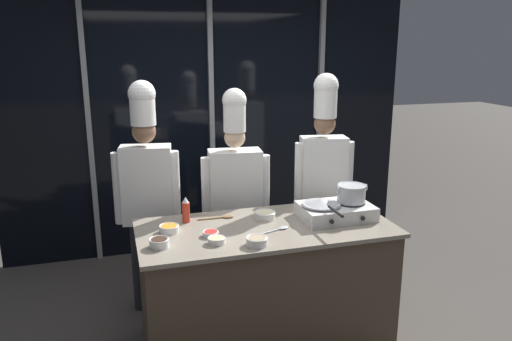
{
  "coord_description": "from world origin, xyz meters",
  "views": [
    {
      "loc": [
        -1.02,
        -3.19,
        2.21
      ],
      "look_at": [
        0.0,
        0.25,
        1.27
      ],
      "focal_mm": 35.0,
      "sensor_mm": 36.0,
      "label": 1
    }
  ],
  "objects_px": {
    "prep_bowl_bell_pepper": "(211,233)",
    "prep_bowl_mushrooms": "(257,241)",
    "stock_pot": "(351,193)",
    "squeeze_bottle_chili": "(186,210)",
    "chef_line": "(323,167)",
    "prep_bowl_noodles": "(265,215)",
    "chef_sous": "(235,185)",
    "serving_spoon_slotted": "(224,217)",
    "portable_stove": "(336,211)",
    "prep_bowl_ginger": "(217,240)",
    "frying_pan": "(321,202)",
    "prep_bowl_soy_glaze": "(159,242)",
    "chef_head": "(147,181)",
    "serving_spoon_solid": "(279,229)",
    "prep_bowl_carrots": "(169,228)"
  },
  "relations": [
    {
      "from": "stock_pot",
      "to": "prep_bowl_bell_pepper",
      "type": "bearing_deg",
      "value": -175.64
    },
    {
      "from": "squeeze_bottle_chili",
      "to": "prep_bowl_carrots",
      "type": "bearing_deg",
      "value": -131.04
    },
    {
      "from": "stock_pot",
      "to": "prep_bowl_carrots",
      "type": "relative_size",
      "value": 1.75
    },
    {
      "from": "prep_bowl_ginger",
      "to": "chef_head",
      "type": "relative_size",
      "value": 0.06
    },
    {
      "from": "squeeze_bottle_chili",
      "to": "prep_bowl_bell_pepper",
      "type": "relative_size",
      "value": 1.75
    },
    {
      "from": "stock_pot",
      "to": "chef_head",
      "type": "xyz_separation_m",
      "value": [
        -1.44,
        0.7,
        0.02
      ]
    },
    {
      "from": "serving_spoon_solid",
      "to": "chef_head",
      "type": "height_order",
      "value": "chef_head"
    },
    {
      "from": "squeeze_bottle_chili",
      "to": "serving_spoon_solid",
      "type": "distance_m",
      "value": 0.7
    },
    {
      "from": "stock_pot",
      "to": "squeeze_bottle_chili",
      "type": "height_order",
      "value": "stock_pot"
    },
    {
      "from": "prep_bowl_noodles",
      "to": "chef_sous",
      "type": "bearing_deg",
      "value": 98.49
    },
    {
      "from": "chef_line",
      "to": "serving_spoon_slotted",
      "type": "bearing_deg",
      "value": 32.26
    },
    {
      "from": "prep_bowl_mushrooms",
      "to": "chef_line",
      "type": "relative_size",
      "value": 0.07
    },
    {
      "from": "prep_bowl_mushrooms",
      "to": "prep_bowl_soy_glaze",
      "type": "relative_size",
      "value": 1.1
    },
    {
      "from": "squeeze_bottle_chili",
      "to": "chef_line",
      "type": "bearing_deg",
      "value": 18.15
    },
    {
      "from": "prep_bowl_ginger",
      "to": "chef_sous",
      "type": "xyz_separation_m",
      "value": [
        0.36,
        0.92,
        0.09
      ]
    },
    {
      "from": "stock_pot",
      "to": "prep_bowl_noodles",
      "type": "distance_m",
      "value": 0.67
    },
    {
      "from": "prep_bowl_bell_pepper",
      "to": "serving_spoon_slotted",
      "type": "distance_m",
      "value": 0.36
    },
    {
      "from": "chef_head",
      "to": "chef_line",
      "type": "distance_m",
      "value": 1.5
    },
    {
      "from": "serving_spoon_slotted",
      "to": "frying_pan",
      "type": "bearing_deg",
      "value": -19.75
    },
    {
      "from": "portable_stove",
      "to": "prep_bowl_ginger",
      "type": "distance_m",
      "value": 0.98
    },
    {
      "from": "prep_bowl_ginger",
      "to": "prep_bowl_soy_glaze",
      "type": "bearing_deg",
      "value": 172.88
    },
    {
      "from": "prep_bowl_soy_glaze",
      "to": "chef_line",
      "type": "xyz_separation_m",
      "value": [
        1.5,
        0.82,
        0.19
      ]
    },
    {
      "from": "prep_bowl_mushrooms",
      "to": "chef_sous",
      "type": "xyz_separation_m",
      "value": [
        0.12,
        1.03,
        0.08
      ]
    },
    {
      "from": "squeeze_bottle_chili",
      "to": "chef_head",
      "type": "bearing_deg",
      "value": 117.09
    },
    {
      "from": "prep_bowl_carrots",
      "to": "serving_spoon_solid",
      "type": "distance_m",
      "value": 0.77
    },
    {
      "from": "prep_bowl_noodles",
      "to": "chef_head",
      "type": "bearing_deg",
      "value": 145.69
    },
    {
      "from": "squeeze_bottle_chili",
      "to": "chef_sous",
      "type": "bearing_deg",
      "value": 43.91
    },
    {
      "from": "portable_stove",
      "to": "prep_bowl_mushrooms",
      "type": "distance_m",
      "value": 0.78
    },
    {
      "from": "squeeze_bottle_chili",
      "to": "chef_head",
      "type": "height_order",
      "value": "chef_head"
    },
    {
      "from": "frying_pan",
      "to": "stock_pot",
      "type": "xyz_separation_m",
      "value": [
        0.24,
        0.0,
        0.05
      ]
    },
    {
      "from": "frying_pan",
      "to": "serving_spoon_solid",
      "type": "height_order",
      "value": "frying_pan"
    },
    {
      "from": "prep_bowl_soy_glaze",
      "to": "serving_spoon_solid",
      "type": "xyz_separation_m",
      "value": [
        0.84,
        0.07,
        -0.03
      ]
    },
    {
      "from": "prep_bowl_soy_glaze",
      "to": "chef_sous",
      "type": "bearing_deg",
      "value": 50.36
    },
    {
      "from": "squeeze_bottle_chili",
      "to": "chef_head",
      "type": "relative_size",
      "value": 0.1
    },
    {
      "from": "prep_bowl_soy_glaze",
      "to": "serving_spoon_slotted",
      "type": "distance_m",
      "value": 0.66
    },
    {
      "from": "prep_bowl_noodles",
      "to": "chef_head",
      "type": "relative_size",
      "value": 0.08
    },
    {
      "from": "serving_spoon_solid",
      "to": "chef_head",
      "type": "relative_size",
      "value": 0.13
    },
    {
      "from": "prep_bowl_bell_pepper",
      "to": "prep_bowl_mushrooms",
      "type": "distance_m",
      "value": 0.35
    },
    {
      "from": "prep_bowl_ginger",
      "to": "prep_bowl_noodles",
      "type": "relative_size",
      "value": 0.74
    },
    {
      "from": "portable_stove",
      "to": "serving_spoon_solid",
      "type": "xyz_separation_m",
      "value": [
        -0.48,
        -0.11,
        -0.05
      ]
    },
    {
      "from": "stock_pot",
      "to": "serving_spoon_solid",
      "type": "xyz_separation_m",
      "value": [
        -0.6,
        -0.11,
        -0.18
      ]
    },
    {
      "from": "stock_pot",
      "to": "prep_bowl_bell_pepper",
      "type": "xyz_separation_m",
      "value": [
        -1.09,
        -0.08,
        -0.17
      ]
    },
    {
      "from": "prep_bowl_carrots",
      "to": "prep_bowl_soy_glaze",
      "type": "xyz_separation_m",
      "value": [
        -0.09,
        -0.24,
        0.0
      ]
    },
    {
      "from": "portable_stove",
      "to": "prep_bowl_bell_pepper",
      "type": "xyz_separation_m",
      "value": [
        -0.97,
        -0.08,
        -0.04
      ]
    },
    {
      "from": "serving_spoon_slotted",
      "to": "chef_sous",
      "type": "height_order",
      "value": "chef_sous"
    },
    {
      "from": "serving_spoon_slotted",
      "to": "chef_line",
      "type": "height_order",
      "value": "chef_line"
    },
    {
      "from": "portable_stove",
      "to": "prep_bowl_ginger",
      "type": "height_order",
      "value": "portable_stove"
    },
    {
      "from": "stock_pot",
      "to": "serving_spoon_slotted",
      "type": "relative_size",
      "value": 0.87
    },
    {
      "from": "squeeze_bottle_chili",
      "to": "chef_sous",
      "type": "distance_m",
      "value": 0.68
    },
    {
      "from": "portable_stove",
      "to": "prep_bowl_soy_glaze",
      "type": "height_order",
      "value": "portable_stove"
    }
  ]
}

